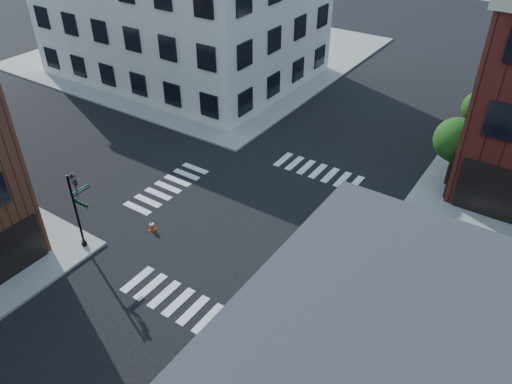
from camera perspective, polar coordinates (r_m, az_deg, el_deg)
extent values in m
plane|color=black|center=(28.45, 0.45, -3.87)|extent=(120.00, 120.00, 0.00)
cube|color=gray|center=(54.61, -6.01, 15.65)|extent=(30.00, 30.00, 0.15)
cube|color=beige|center=(48.17, -8.40, 19.64)|extent=(22.00, 16.00, 11.00)
cylinder|color=black|center=(33.52, 21.04, 1.97)|extent=(0.18, 0.18, 1.47)
cylinder|color=black|center=(33.16, 21.30, 3.04)|extent=(0.12, 0.12, 1.47)
sphere|color=#12380F|center=(32.38, 21.91, 5.57)|extent=(2.69, 2.69, 2.69)
sphere|color=#12380F|center=(32.50, 22.08, 4.53)|extent=(1.85, 1.85, 1.85)
cylinder|color=black|center=(38.80, 23.47, 5.82)|extent=(0.18, 0.18, 1.33)
cylinder|color=black|center=(38.51, 23.69, 6.68)|extent=(0.12, 0.12, 1.33)
sphere|color=#12380F|center=(37.90, 24.22, 8.70)|extent=(2.43, 2.43, 2.43)
sphere|color=#12380F|center=(37.97, 24.37, 7.87)|extent=(1.67, 1.67, 1.67)
cylinder|color=black|center=(27.18, -19.82, -2.29)|extent=(0.12, 0.12, 4.60)
cylinder|color=black|center=(28.37, -19.04, -5.52)|extent=(0.28, 0.28, 0.30)
cube|color=#053819|center=(26.32, -19.43, -1.22)|extent=(1.10, 0.03, 0.22)
cube|color=#053819|center=(26.82, -19.39, 0.17)|extent=(0.03, 1.10, 0.22)
imported|color=black|center=(26.10, -19.86, 0.37)|extent=(0.22, 0.18, 1.10)
imported|color=black|center=(26.54, -20.05, 0.92)|extent=(0.18, 0.22, 1.10)
cube|color=white|center=(20.71, 22.66, -18.44)|extent=(5.89, 3.17, 3.00)
cube|color=maroon|center=(21.52, 23.95, -16.26)|extent=(2.11, 0.33, 0.68)
cube|color=silver|center=(21.74, 13.28, -14.90)|extent=(2.24, 2.57, 1.94)
cube|color=black|center=(21.74, 11.28, -13.20)|extent=(0.35, 1.83, 0.87)
cube|color=black|center=(22.03, 18.83, -19.57)|extent=(7.80, 2.03, 0.24)
cylinder|color=black|center=(21.92, 11.49, -18.23)|extent=(1.01, 0.47, 0.97)
cylinder|color=black|center=(23.13, 14.26, -15.02)|extent=(1.01, 0.47, 0.97)
cylinder|color=black|center=(22.56, 22.31, -18.93)|extent=(1.01, 0.47, 0.97)
cube|color=red|center=(28.74, -11.74, -4.24)|extent=(0.43, 0.43, 0.04)
cone|color=red|center=(28.56, -11.81, -3.78)|extent=(0.41, 0.41, 0.62)
cylinder|color=white|center=(28.51, -11.83, -3.64)|extent=(0.24, 0.24, 0.07)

